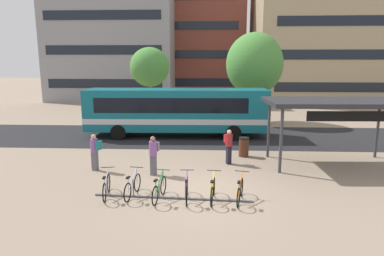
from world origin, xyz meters
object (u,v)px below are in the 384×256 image
(commuter_red_pack_1, at_px, (229,144))
(parked_bicycle_yellow_4, at_px, (213,191))
(parked_bicycle_silver_1, at_px, (133,187))
(transit_shelter, at_px, (336,104))
(parked_bicycle_orange_5, at_px, (240,191))
(parked_bicycle_green_2, at_px, (159,190))
(parked_bicycle_purple_3, at_px, (187,190))
(street_tree_1, at_px, (150,67))
(city_bus, at_px, (178,110))
(street_tree_0, at_px, (254,64))
(commuter_teal_pack_2, at_px, (95,150))
(commuter_grey_pack_0, at_px, (154,153))
(parked_bicycle_silver_0, at_px, (106,187))
(trash_bin, at_px, (244,147))

(commuter_red_pack_1, bearing_deg, parked_bicycle_yellow_4, -29.97)
(parked_bicycle_silver_1, distance_m, parked_bicycle_yellow_4, 2.99)
(transit_shelter, bearing_deg, parked_bicycle_orange_5, -138.30)
(transit_shelter, bearing_deg, parked_bicycle_green_2, -151.27)
(parked_bicycle_purple_3, bearing_deg, parked_bicycle_silver_1, 80.77)
(parked_bicycle_yellow_4, relative_size, street_tree_1, 0.27)
(parked_bicycle_purple_3, xyz_separation_m, parked_bicycle_orange_5, (1.91, -0.04, 0.00))
(transit_shelter, bearing_deg, parked_bicycle_yellow_4, -143.62)
(parked_bicycle_yellow_4, bearing_deg, city_bus, 17.01)
(city_bus, xyz_separation_m, parked_bicycle_silver_1, (-0.74, -10.44, -1.39))
(parked_bicycle_green_2, xyz_separation_m, parked_bicycle_yellow_4, (1.94, -0.00, 0.00))
(parked_bicycle_yellow_4, xyz_separation_m, street_tree_0, (3.56, 16.53, 4.42))
(commuter_red_pack_1, bearing_deg, commuter_teal_pack_2, -97.38)
(parked_bicycle_orange_5, bearing_deg, parked_bicycle_yellow_4, 100.44)
(commuter_grey_pack_0, bearing_deg, parked_bicycle_green_2, 34.14)
(commuter_teal_pack_2, bearing_deg, parked_bicycle_purple_3, 162.46)
(parked_bicycle_silver_0, xyz_separation_m, commuter_teal_pack_2, (-1.43, 3.00, 0.61))
(parked_bicycle_silver_1, relative_size, commuter_grey_pack_0, 0.97)
(parked_bicycle_silver_1, height_order, commuter_grey_pack_0, commuter_grey_pack_0)
(parked_bicycle_silver_0, height_order, parked_bicycle_orange_5, same)
(transit_shelter, relative_size, commuter_teal_pack_2, 3.84)
(parked_bicycle_silver_1, xyz_separation_m, commuter_grey_pack_0, (0.39, 2.47, 0.63))
(trash_bin, bearing_deg, parked_bicycle_silver_0, -134.67)
(parked_bicycle_purple_3, distance_m, parked_bicycle_orange_5, 1.91)
(parked_bicycle_silver_1, relative_size, commuter_teal_pack_2, 1.00)
(city_bus, distance_m, parked_bicycle_purple_3, 10.85)
(city_bus, height_order, parked_bicycle_green_2, city_bus)
(parked_bicycle_silver_0, relative_size, transit_shelter, 0.26)
(city_bus, height_order, parked_bicycle_silver_0, city_bus)
(city_bus, bearing_deg, street_tree_1, 109.35)
(street_tree_1, bearing_deg, parked_bicycle_purple_3, -76.51)
(parked_bicycle_yellow_4, distance_m, commuter_red_pack_1, 4.66)
(parked_bicycle_silver_0, xyz_separation_m, parked_bicycle_purple_3, (3.01, -0.18, 0.00))
(parked_bicycle_silver_0, xyz_separation_m, parked_bicycle_silver_1, (0.97, 0.06, 0.00))
(parked_bicycle_silver_0, relative_size, parked_bicycle_purple_3, 0.99)
(parked_bicycle_purple_3, distance_m, commuter_teal_pack_2, 5.49)
(street_tree_0, bearing_deg, parked_bicycle_yellow_4, -102.14)
(parked_bicycle_silver_0, bearing_deg, city_bus, -17.90)
(transit_shelter, bearing_deg, street_tree_1, 125.67)
(city_bus, height_order, commuter_grey_pack_0, city_bus)
(parked_bicycle_silver_1, bearing_deg, parked_bicycle_yellow_4, -87.14)
(parked_bicycle_purple_3, height_order, street_tree_1, street_tree_1)
(parked_bicycle_silver_0, bearing_deg, parked_bicycle_yellow_4, -101.43)
(parked_bicycle_silver_0, distance_m, transit_shelter, 11.08)
(commuter_grey_pack_0, height_order, commuter_red_pack_1, commuter_grey_pack_0)
(parked_bicycle_orange_5, height_order, commuter_grey_pack_0, commuter_grey_pack_0)
(parked_bicycle_silver_1, distance_m, parked_bicycle_green_2, 1.07)
(city_bus, bearing_deg, commuter_teal_pack_2, -114.26)
(parked_bicycle_yellow_4, height_order, trash_bin, trash_bin)
(commuter_teal_pack_2, height_order, trash_bin, commuter_teal_pack_2)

